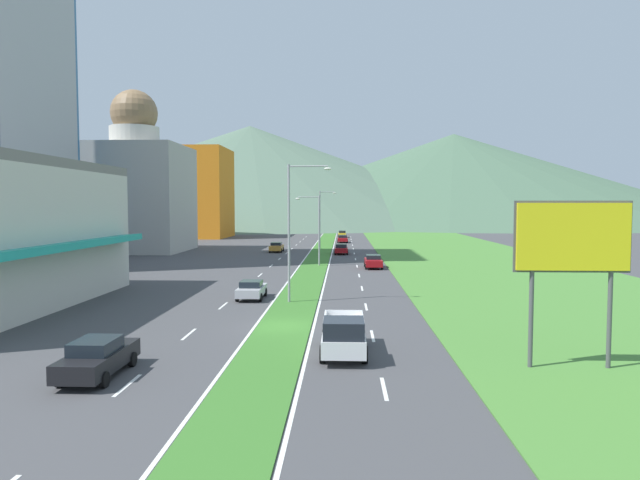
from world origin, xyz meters
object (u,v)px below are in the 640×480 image
object	(u,v)px
car_1	(98,357)
pickup_truck_0	(344,335)
car_2	(343,239)
street_lamp_far	(322,216)
car_0	(341,249)
car_5	(373,261)
car_6	(252,289)
billboard_roadside	(573,244)
street_lamp_mid	(316,225)
car_4	(342,234)
street_lamp_near	(293,224)
car_3	(276,247)

from	to	relation	value
car_1	pickup_truck_0	world-z (taller)	pickup_truck_0
car_1	car_2	xyz separation A→B (m)	(10.11, 86.60, -0.07)
street_lamp_far	car_0	distance (m)	10.80
car_5	car_6	size ratio (longest dim) A/B	1.11
billboard_roadside	street_lamp_mid	bearing A→B (deg)	107.40
billboard_roadside	car_1	size ratio (longest dim) A/B	1.54
car_2	car_4	xyz separation A→B (m)	(-0.13, 17.48, 0.04)
car_1	car_4	xyz separation A→B (m)	(9.98, 104.08, -0.03)
street_lamp_near	billboard_roadside	distance (m)	21.32
car_0	car_4	xyz separation A→B (m)	(0.03, 43.83, 0.02)
car_5	car_4	bearing A→B (deg)	-176.58
street_lamp_far	pickup_truck_0	bearing A→B (deg)	-86.85
billboard_roadside	car_5	size ratio (longest dim) A/B	1.57
car_3	car_5	xyz separation A→B (m)	(13.78, -21.98, -0.01)
car_3	pickup_truck_0	world-z (taller)	pickup_truck_0
street_lamp_near	car_5	distance (m)	25.04
car_3	car_4	xyz separation A→B (m)	(10.06, 40.30, -0.00)
car_4	car_5	size ratio (longest dim) A/B	0.96
street_lamp_near	pickup_truck_0	distance (m)	15.84
billboard_roadside	car_0	size ratio (longest dim) A/B	1.77
car_1	car_5	bearing A→B (deg)	-18.16
street_lamp_far	car_2	xyz separation A→B (m)	(3.42, 17.18, -4.71)
car_4	car_1	bearing A→B (deg)	-5.48
billboard_roadside	car_3	world-z (taller)	billboard_roadside
billboard_roadside	car_6	distance (m)	25.17
car_6	car_3	bearing A→B (deg)	4.31
car_4	car_6	xyz separation A→B (m)	(-6.75, -84.20, -0.05)
car_6	pickup_truck_0	size ratio (longest dim) A/B	0.78
car_3	car_0	bearing A→B (deg)	-109.40
street_lamp_far	car_3	distance (m)	9.96
street_lamp_near	pickup_truck_0	size ratio (longest dim) A/B	1.88
street_lamp_far	car_1	xyz separation A→B (m)	(-6.69, -69.42, -4.64)
street_lamp_mid	car_4	size ratio (longest dim) A/B	1.86
street_lamp_far	pickup_truck_0	xyz separation A→B (m)	(3.62, -65.70, -4.46)
street_lamp_mid	street_lamp_far	bearing A→B (deg)	90.81
car_2	billboard_roadside	bearing A→B (deg)	6.80
street_lamp_mid	car_2	xyz separation A→B (m)	(3.06, 42.73, -4.10)
street_lamp_mid	street_lamp_far	world-z (taller)	street_lamp_far
street_lamp_near	car_0	distance (m)	42.36
car_5	pickup_truck_0	size ratio (longest dim) A/B	0.87
pickup_truck_0	car_2	bearing A→B (deg)	-179.86
street_lamp_mid	car_1	bearing A→B (deg)	-99.13
street_lamp_near	car_4	world-z (taller)	street_lamp_near
street_lamp_near	car_0	size ratio (longest dim) A/B	2.43
street_lamp_mid	car_4	bearing A→B (deg)	87.21
street_lamp_mid	car_6	size ratio (longest dim) A/B	1.97
billboard_roadside	car_0	world-z (taller)	billboard_roadside
billboard_roadside	car_3	xyz separation A→B (m)	(-20.28, 61.88, -4.71)
street_lamp_mid	car_5	xyz separation A→B (m)	(6.66, -2.07, -4.07)
street_lamp_mid	billboard_roadside	size ratio (longest dim) A/B	1.13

